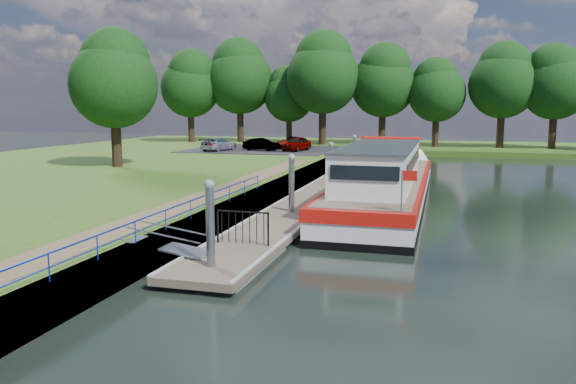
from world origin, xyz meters
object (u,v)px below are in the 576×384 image
(barge, at_px, (386,183))
(car_c, at_px, (219,144))
(pontoon, at_px, (314,200))
(car_b, at_px, (262,144))
(car_a, at_px, (297,144))
(car_d, at_px, (291,142))

(barge, relative_size, car_c, 4.94)
(pontoon, xyz_separation_m, car_b, (-10.40, 22.96, 1.24))
(car_c, bearing_deg, car_b, -153.54)
(car_a, distance_m, car_b, 3.36)
(barge, distance_m, car_b, 25.96)
(car_b, relative_size, car_c, 0.84)
(car_a, height_order, car_d, car_a)
(pontoon, height_order, car_b, car_b)
(barge, bearing_deg, pontoon, -162.93)
(barge, distance_m, car_a, 25.01)
(pontoon, height_order, car_d, car_d)
(pontoon, relative_size, car_c, 7.01)
(car_b, distance_m, car_c, 4.13)
(barge, xyz_separation_m, car_a, (-10.72, 22.59, 0.42))
(pontoon, height_order, car_a, car_a)
(car_c, relative_size, car_d, 1.02)
(car_a, xyz_separation_m, car_c, (-7.28, -1.75, -0.05))
(car_b, relative_size, car_d, 0.85)
(barge, height_order, car_c, barge)
(pontoon, relative_size, barge, 1.42)
(pontoon, distance_m, car_b, 25.24)
(barge, bearing_deg, car_c, 130.81)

